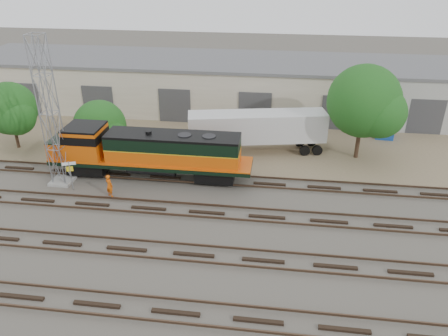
# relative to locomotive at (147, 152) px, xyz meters

# --- Properties ---
(ground) EXTENTS (140.00, 140.00, 0.00)m
(ground) POSITION_rel_locomotive_xyz_m (5.32, -6.00, -2.15)
(ground) COLOR #47423A
(ground) RESTS_ON ground
(dirt_strip) EXTENTS (80.00, 16.00, 0.02)m
(dirt_strip) POSITION_rel_locomotive_xyz_m (5.32, 9.00, -2.14)
(dirt_strip) COLOR #726047
(dirt_strip) RESTS_ON ground
(tracks) EXTENTS (80.00, 20.40, 0.28)m
(tracks) POSITION_rel_locomotive_xyz_m (5.32, -9.00, -2.08)
(tracks) COLOR black
(tracks) RESTS_ON ground
(warehouse) EXTENTS (58.40, 10.40, 5.30)m
(warehouse) POSITION_rel_locomotive_xyz_m (5.36, 16.98, 0.50)
(warehouse) COLOR beige
(warehouse) RESTS_ON ground
(locomotive) EXTENTS (15.41, 2.70, 3.70)m
(locomotive) POSITION_rel_locomotive_xyz_m (0.00, 0.00, 0.00)
(locomotive) COLOR black
(locomotive) RESTS_ON tracks
(signal_tower) EXTENTS (1.60, 1.60, 10.89)m
(signal_tower) POSITION_rel_locomotive_xyz_m (-6.23, -1.66, 3.14)
(signal_tower) COLOR gray
(signal_tower) RESTS_ON ground
(sign_post) EXTENTS (0.90, 0.36, 2.31)m
(sign_post) POSITION_rel_locomotive_xyz_m (-4.90, -2.69, -0.54)
(sign_post) COLOR gray
(sign_post) RESTS_ON ground
(worker) EXTENTS (0.74, 0.66, 1.69)m
(worker) POSITION_rel_locomotive_xyz_m (-1.89, -3.14, -1.31)
(worker) COLOR #D2520B
(worker) RESTS_ON ground
(semi_trailer) EXTENTS (11.79, 4.56, 3.56)m
(semi_trailer) POSITION_rel_locomotive_xyz_m (8.20, 5.77, 0.08)
(semi_trailer) COLOR silver
(semi_trailer) RESTS_ON ground
(dumpster_blue) EXTENTS (1.71, 1.62, 1.50)m
(dumpster_blue) POSITION_rel_locomotive_xyz_m (19.47, 10.49, -1.40)
(dumpster_blue) COLOR #16449B
(dumpster_blue) RESTS_ON ground
(tree_west) EXTENTS (4.72, 4.49, 5.88)m
(tree_west) POSITION_rel_locomotive_xyz_m (-12.78, 3.71, 1.36)
(tree_west) COLOR #382619
(tree_west) RESTS_ON ground
(tree_mid) EXTENTS (4.78, 4.56, 4.56)m
(tree_mid) POSITION_rel_locomotive_xyz_m (-5.40, 4.69, -0.26)
(tree_mid) COLOR #382619
(tree_mid) RESTS_ON ground
(tree_east) EXTENTS (6.13, 5.84, 7.88)m
(tree_east) POSITION_rel_locomotive_xyz_m (16.63, 5.51, 2.65)
(tree_east) COLOR #382619
(tree_east) RESTS_ON ground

